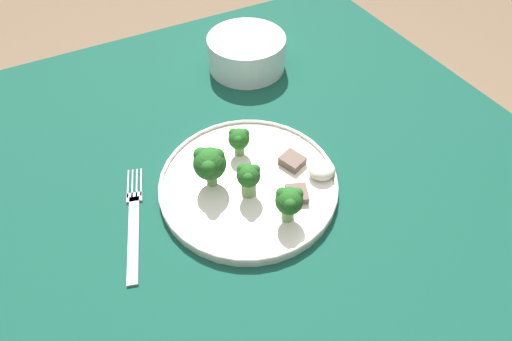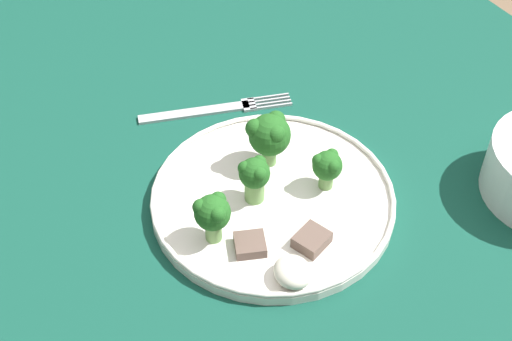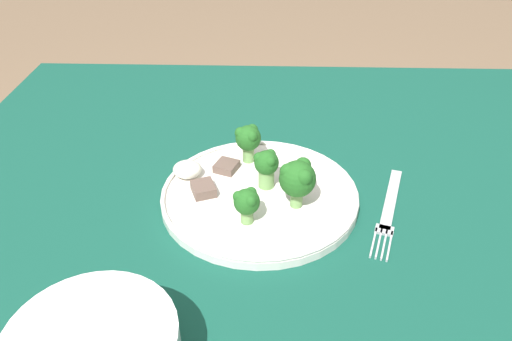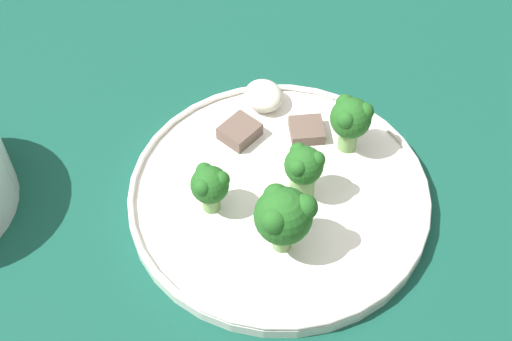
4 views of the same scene
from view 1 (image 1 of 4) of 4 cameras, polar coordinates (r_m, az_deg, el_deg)
name	(u,v)px [view 1 (image 1 of 4)]	position (r m, az deg, el deg)	size (l,w,h in m)	color
table	(228,229)	(0.72, -4.01, -8.32)	(1.10, 1.02, 0.78)	#114738
dinner_plate	(248,183)	(0.62, -1.08, -1.82)	(0.28, 0.28, 0.02)	white
fork	(134,222)	(0.62, -17.05, -7.07)	(0.08, 0.20, 0.00)	#B2B2B7
cream_bowl	(247,53)	(0.85, -1.35, 16.38)	(0.16, 0.16, 0.07)	white
broccoli_floret_near_rim_left	(289,201)	(0.55, 4.76, -4.42)	(0.04, 0.04, 0.06)	#709E56
broccoli_floret_center_left	(249,177)	(0.58, -1.08, -0.99)	(0.04, 0.04, 0.06)	#709E56
broccoli_floret_back_left	(210,163)	(0.59, -6.63, 1.01)	(0.05, 0.05, 0.07)	#709E56
broccoli_floret_front_left	(239,139)	(0.64, -2.45, 4.48)	(0.04, 0.03, 0.05)	#709E56
meat_slice_front_slice	(297,194)	(0.60, 5.86, -3.34)	(0.04, 0.04, 0.01)	brown
meat_slice_middle_slice	(292,161)	(0.64, 5.20, 1.39)	(0.04, 0.04, 0.01)	brown
sauce_dollop	(322,170)	(0.63, 9.41, 0.05)	(0.04, 0.04, 0.02)	silver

